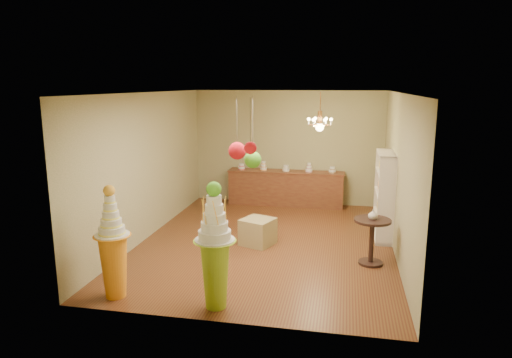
% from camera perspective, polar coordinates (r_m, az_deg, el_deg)
% --- Properties ---
extents(floor, '(6.50, 6.50, 0.00)m').
position_cam_1_polar(floor, '(9.39, 1.31, -7.89)').
color(floor, '#552D17').
rests_on(floor, ground).
extents(ceiling, '(6.50, 6.50, 0.00)m').
position_cam_1_polar(ceiling, '(8.84, 1.40, 10.73)').
color(ceiling, white).
rests_on(ceiling, ground).
extents(wall_back, '(5.00, 0.04, 3.00)m').
position_cam_1_polar(wall_back, '(12.17, 3.98, 3.93)').
color(wall_back, '#938E65').
rests_on(wall_back, ground).
extents(wall_front, '(5.00, 0.04, 3.00)m').
position_cam_1_polar(wall_front, '(5.91, -4.05, -4.64)').
color(wall_front, '#938E65').
rests_on(wall_front, ground).
extents(wall_left, '(0.04, 6.50, 3.00)m').
position_cam_1_polar(wall_left, '(9.73, -13.31, 1.63)').
color(wall_left, '#938E65').
rests_on(wall_left, ground).
extents(wall_right, '(0.04, 6.50, 3.00)m').
position_cam_1_polar(wall_right, '(8.93, 17.38, 0.50)').
color(wall_right, '#938E65').
rests_on(wall_right, ground).
extents(pedestal_green, '(0.66, 0.66, 1.86)m').
position_cam_1_polar(pedestal_green, '(6.57, -5.13, -9.70)').
color(pedestal_green, '#9BC52B').
rests_on(pedestal_green, floor).
extents(pedestal_orange, '(0.52, 0.52, 1.74)m').
position_cam_1_polar(pedestal_orange, '(7.22, -17.38, -9.12)').
color(pedestal_orange, orange).
rests_on(pedestal_orange, floor).
extents(burlap_riser, '(0.75, 0.75, 0.53)m').
position_cam_1_polar(burlap_riser, '(9.19, 0.22, -6.60)').
color(burlap_riser, '#917E4E').
rests_on(burlap_riser, floor).
extents(sideboard, '(3.04, 0.54, 1.16)m').
position_cam_1_polar(sideboard, '(12.08, 3.74, -1.06)').
color(sideboard, brown).
rests_on(sideboard, floor).
extents(shelving_unit, '(0.33, 1.20, 1.80)m').
position_cam_1_polar(shelving_unit, '(9.81, 15.74, -1.98)').
color(shelving_unit, beige).
rests_on(shelving_unit, floor).
extents(round_table, '(0.73, 0.73, 0.83)m').
position_cam_1_polar(round_table, '(8.39, 14.28, -6.82)').
color(round_table, black).
rests_on(round_table, floor).
extents(vase, '(0.19, 0.19, 0.18)m').
position_cam_1_polar(vase, '(8.28, 14.42, -4.31)').
color(vase, beige).
rests_on(vase, round_table).
extents(pom_red_left, '(0.26, 0.26, 0.94)m').
position_cam_1_polar(pom_red_left, '(6.79, -2.37, 3.55)').
color(pom_red_left, '#443C31').
rests_on(pom_red_left, ceiling).
extents(pom_green_mid, '(0.26, 0.26, 1.10)m').
position_cam_1_polar(pom_green_mid, '(6.96, -0.41, 2.45)').
color(pom_green_mid, '#443C31').
rests_on(pom_green_mid, ceiling).
extents(pom_red_right, '(0.17, 0.17, 0.75)m').
position_cam_1_polar(pom_red_right, '(6.04, -0.71, 3.92)').
color(pom_red_right, '#443C31').
rests_on(pom_red_right, ceiling).
extents(chandelier, '(0.57, 0.57, 0.85)m').
position_cam_1_polar(chandelier, '(9.97, 7.97, 6.73)').
color(chandelier, '#C68645').
rests_on(chandelier, ceiling).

